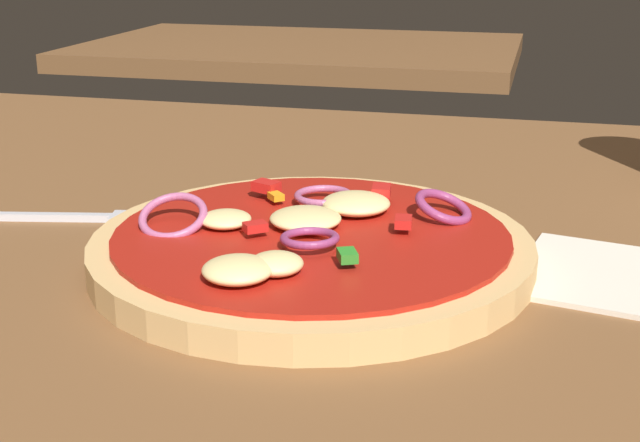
# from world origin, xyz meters

# --- Properties ---
(dining_table) EXTENTS (1.19, 0.94, 0.03)m
(dining_table) POSITION_xyz_m (0.00, 0.00, 0.01)
(dining_table) COLOR brown
(dining_table) RESTS_ON ground
(pizza) EXTENTS (0.26, 0.26, 0.04)m
(pizza) POSITION_xyz_m (0.04, 0.03, 0.04)
(pizza) COLOR tan
(pizza) RESTS_ON dining_table
(fork) EXTENTS (0.19, 0.05, 0.01)m
(fork) POSITION_xyz_m (-0.14, 0.06, 0.03)
(fork) COLOR silver
(fork) RESTS_ON dining_table
(napkin) EXTENTS (0.14, 0.13, 0.00)m
(napkin) POSITION_xyz_m (0.23, 0.05, 0.03)
(napkin) COLOR silver
(napkin) RESTS_ON dining_table
(background_table) EXTENTS (0.72, 0.47, 0.03)m
(background_table) POSITION_xyz_m (-0.24, 1.01, 0.01)
(background_table) COLOR brown
(background_table) RESTS_ON ground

